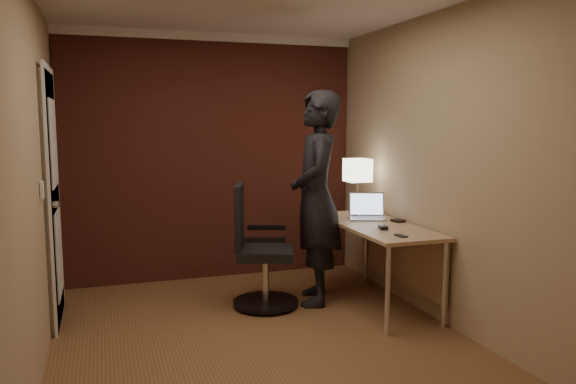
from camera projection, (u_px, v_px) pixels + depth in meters
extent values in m
plane|color=brown|center=(266.00, 346.00, 4.08)|extent=(4.00, 4.00, 0.00)
plane|color=tan|center=(212.00, 158.00, 5.80)|extent=(3.00, 0.00, 3.00)
plane|color=tan|center=(419.00, 224.00, 2.04)|extent=(3.00, 0.00, 3.00)
plane|color=tan|center=(31.00, 182.00, 3.45)|extent=(0.00, 4.00, 4.00)
plane|color=tan|center=(449.00, 169.00, 4.39)|extent=(0.00, 4.00, 4.00)
cube|color=maroon|center=(212.00, 158.00, 5.78)|extent=(2.98, 0.06, 2.50)
cube|color=silver|center=(210.00, 37.00, 5.61)|extent=(3.00, 0.08, 0.08)
cube|color=silver|center=(450.00, 10.00, 4.23)|extent=(0.08, 4.00, 0.08)
cube|color=silver|center=(52.00, 199.00, 4.52)|extent=(0.05, 0.82, 2.02)
cube|color=silver|center=(54.00, 199.00, 4.53)|extent=(0.02, 0.92, 2.12)
cylinder|color=silver|center=(55.00, 204.00, 4.23)|extent=(0.05, 0.05, 0.05)
cube|color=silver|center=(42.00, 190.00, 3.89)|extent=(0.02, 0.08, 0.12)
cube|color=tan|center=(376.00, 225.00, 4.92)|extent=(0.60, 1.50, 0.03)
cube|color=tan|center=(403.00, 255.00, 5.05)|extent=(0.02, 1.38, 0.54)
cylinder|color=silver|center=(388.00, 291.00, 4.24)|extent=(0.04, 0.04, 0.70)
cylinder|color=silver|center=(320.00, 251.00, 5.54)|extent=(0.04, 0.04, 0.70)
cylinder|color=silver|center=(444.00, 285.00, 4.40)|extent=(0.04, 0.04, 0.70)
cylinder|color=silver|center=(366.00, 247.00, 5.70)|extent=(0.04, 0.04, 0.70)
cube|color=silver|center=(357.00, 213.00, 5.46)|extent=(0.11, 0.11, 0.01)
cylinder|color=silver|center=(357.00, 197.00, 5.44)|extent=(0.01, 0.01, 0.30)
cube|color=white|center=(358.00, 170.00, 5.41)|extent=(0.22, 0.22, 0.22)
cube|color=silver|center=(367.00, 218.00, 5.15)|extent=(0.39, 0.33, 0.01)
cube|color=silver|center=(366.00, 204.00, 5.25)|extent=(0.33, 0.17, 0.22)
cube|color=#B2CCF2|center=(367.00, 204.00, 5.24)|extent=(0.30, 0.15, 0.19)
cube|color=gray|center=(368.00, 218.00, 5.14)|extent=(0.31, 0.22, 0.00)
cube|color=black|center=(383.00, 228.00, 4.66)|extent=(0.08, 0.11, 0.03)
cube|color=black|center=(401.00, 236.00, 4.38)|extent=(0.07, 0.12, 0.01)
cube|color=black|center=(398.00, 221.00, 5.01)|extent=(0.11, 0.13, 0.02)
cylinder|color=black|center=(266.00, 302.00, 4.94)|extent=(0.58, 0.58, 0.03)
cylinder|color=silver|center=(266.00, 278.00, 4.92)|extent=(0.06, 0.06, 0.43)
cube|color=black|center=(266.00, 253.00, 4.89)|extent=(0.60, 0.60, 0.07)
cube|color=black|center=(239.00, 217.00, 4.85)|extent=(0.18, 0.43, 0.57)
cube|color=black|center=(267.00, 227.00, 5.13)|extent=(0.35, 0.16, 0.04)
cube|color=black|center=(264.00, 240.00, 4.60)|extent=(0.35, 0.16, 0.04)
imported|color=black|center=(316.00, 198.00, 4.98)|extent=(0.65, 0.80, 1.89)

